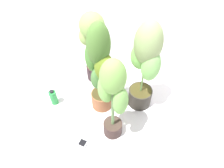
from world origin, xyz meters
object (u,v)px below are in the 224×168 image
(potted_plant_back_right, at_px, (145,64))
(nutrient_bottle, at_px, (54,97))
(potted_plant_front_right, at_px, (113,95))
(hygrometer_box, at_px, (83,143))
(potted_plant_back_left, at_px, (93,41))
(potted_plant_center, at_px, (99,67))

(potted_plant_back_right, distance_m, nutrient_bottle, 1.06)
(potted_plant_front_right, xyz_separation_m, nutrient_bottle, (-0.74, -0.03, -0.48))
(hygrometer_box, bearing_deg, potted_plant_back_left, 109.05)
(potted_plant_back_left, relative_size, potted_plant_center, 0.85)
(potted_plant_back_left, distance_m, potted_plant_front_right, 0.80)
(potted_plant_back_right, xyz_separation_m, hygrometer_box, (-0.23, -0.73, -0.56))
(potted_plant_center, relative_size, potted_plant_front_right, 1.09)
(potted_plant_back_right, bearing_deg, nutrient_bottle, -148.06)
(potted_plant_back_left, relative_size, nutrient_bottle, 4.34)
(potted_plant_center, bearing_deg, potted_plant_back_left, 133.40)
(potted_plant_back_right, distance_m, hygrometer_box, 0.96)
(nutrient_bottle, bearing_deg, potted_plant_center, 28.36)
(potted_plant_back_right, bearing_deg, potted_plant_back_left, 173.05)
(potted_plant_back_left, height_order, potted_plant_back_right, potted_plant_back_right)
(potted_plant_back_left, bearing_deg, hygrometer_box, -62.96)
(potted_plant_back_right, distance_m, potted_plant_front_right, 0.47)
(potted_plant_center, distance_m, potted_plant_front_right, 0.35)
(potted_plant_back_left, xyz_separation_m, potted_plant_back_right, (0.65, -0.08, 0.04))
(hygrometer_box, bearing_deg, potted_plant_center, 94.18)
(potted_plant_center, relative_size, hygrometer_box, 11.31)
(potted_plant_front_right, xyz_separation_m, hygrometer_box, (-0.17, -0.27, -0.56))
(potted_plant_back_right, height_order, hygrometer_box, potted_plant_back_right)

